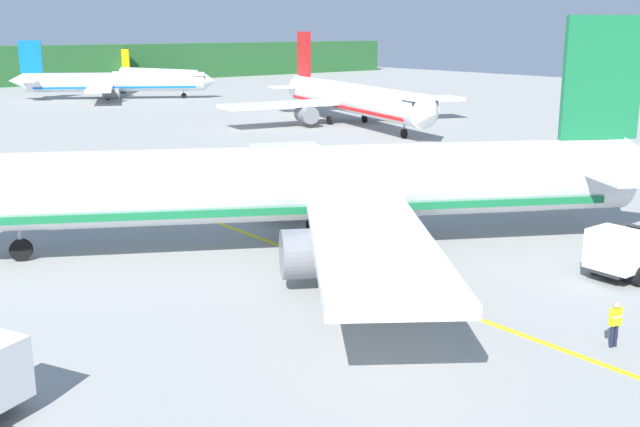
# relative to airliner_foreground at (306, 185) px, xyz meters

# --- Properties ---
(ground) EXTENTS (240.00, 320.00, 0.20)m
(ground) POSITION_rel_airliner_foreground_xyz_m (13.60, 30.66, -3.49)
(ground) COLOR #999993
(airliner_foreground) EXTENTS (37.74, 32.00, 11.90)m
(airliner_foreground) POSITION_rel_airliner_foreground_xyz_m (0.00, 0.00, 0.00)
(airliner_foreground) COLOR silver
(airliner_foreground) RESTS_ON ground
(airliner_mid_apron) EXTENTS (31.01, 37.15, 10.78)m
(airliner_mid_apron) POSITION_rel_airliner_foreground_xyz_m (36.45, 38.08, -0.32)
(airliner_mid_apron) COLOR white
(airliner_mid_apron) RESTS_ON ground
(airliner_far_taxiway) EXTENTS (29.22, 24.82, 9.34)m
(airliner_far_taxiway) POSITION_rel_airliner_foreground_xyz_m (28.55, 87.24, -0.73)
(airliner_far_taxiway) COLOR silver
(airliner_far_taxiway) RESTS_ON ground
(airliner_distant) EXTENTS (19.60, 23.42, 6.86)m
(airliner_distant) POSITION_rel_airliner_foreground_xyz_m (50.33, 114.50, -1.44)
(airliner_distant) COLOR silver
(airliner_distant) RESTS_ON ground
(service_truck_baggage) EXTENTS (5.84, 2.56, 2.49)m
(service_truck_baggage) POSITION_rel_airliner_foreground_xyz_m (8.44, -13.09, -2.19)
(service_truck_baggage) COLOR white
(service_truck_baggage) RESTS_ON ground
(crew_marshaller) EXTENTS (0.41, 0.57, 1.69)m
(crew_marshaller) POSITION_rel_airliner_foreground_xyz_m (-0.16, -9.59, -2.40)
(crew_marshaller) COLOR #191E33
(crew_marshaller) RESTS_ON ground
(crew_loader_left) EXTENTS (0.61, 0.34, 1.70)m
(crew_loader_left) POSITION_rel_airliner_foreground_xyz_m (0.83, -17.03, -2.39)
(crew_loader_left) COLOR #191E33
(crew_loader_left) RESTS_ON ground
(apron_guide_line) EXTENTS (0.30, 60.00, 0.01)m
(apron_guide_line) POSITION_rel_airliner_foreground_xyz_m (-0.82, -4.72, -3.39)
(apron_guide_line) COLOR yellow
(apron_guide_line) RESTS_ON ground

